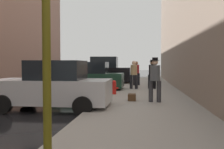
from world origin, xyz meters
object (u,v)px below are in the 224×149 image
(pedestrian_in_tan_coat, at_px, (134,73))
(pedestrian_with_fedora, at_px, (152,73))
(pedestrian_in_red_jacket, at_px, (136,72))
(parked_silver_sedan, at_px, (53,87))
(fire_hydrant, at_px, (114,87))
(duffel_bag, at_px, (132,97))
(pedestrian_with_beanie, at_px, (155,77))
(parked_dark_green_sedan, at_px, (89,77))
(parked_black_suv, at_px, (103,72))

(pedestrian_in_tan_coat, height_order, pedestrian_with_fedora, pedestrian_with_fedora)
(pedestrian_in_red_jacket, bearing_deg, parked_silver_sedan, -106.86)
(fire_hydrant, xyz_separation_m, pedestrian_in_tan_coat, (0.89, 2.86, 0.61))
(parked_silver_sedan, relative_size, pedestrian_with_fedora, 2.37)
(parked_silver_sedan, bearing_deg, pedestrian_with_fedora, 60.94)
(parked_silver_sedan, height_order, fire_hydrant, parked_silver_sedan)
(duffel_bag, bearing_deg, pedestrian_in_red_jacket, 89.96)
(pedestrian_in_red_jacket, relative_size, duffel_bag, 3.89)
(fire_hydrant, distance_m, pedestrian_in_tan_coat, 3.05)
(pedestrian_in_tan_coat, bearing_deg, pedestrian_with_fedora, 12.57)
(pedestrian_in_red_jacket, distance_m, duffel_bag, 7.58)
(duffel_bag, bearing_deg, pedestrian_with_beanie, -17.32)
(pedestrian_in_red_jacket, bearing_deg, duffel_bag, -90.04)
(duffel_bag, bearing_deg, parked_dark_green_sedan, 121.46)
(pedestrian_in_red_jacket, bearing_deg, pedestrian_with_beanie, -83.31)
(parked_dark_green_sedan, xyz_separation_m, fire_hydrant, (1.80, -2.47, -0.35))
(parked_silver_sedan, bearing_deg, parked_black_suv, 90.00)
(pedestrian_with_fedora, xyz_separation_m, duffel_bag, (-1.02, -5.18, -0.85))
(parked_dark_green_sedan, distance_m, pedestrian_in_tan_coat, 2.74)
(pedestrian_in_tan_coat, height_order, pedestrian_in_red_jacket, same)
(pedestrian_with_beanie, bearing_deg, pedestrian_in_tan_coat, 100.95)
(pedestrian_with_beanie, height_order, pedestrian_with_fedora, same)
(parked_dark_green_sedan, bearing_deg, parked_black_suv, 90.00)
(parked_silver_sedan, height_order, pedestrian_in_red_jacket, pedestrian_in_red_jacket)
(parked_black_suv, xyz_separation_m, pedestrian_with_fedora, (3.81, -4.53, 0.10))
(parked_dark_green_sedan, xyz_separation_m, duffel_bag, (2.79, -4.55, -0.56))
(fire_hydrant, xyz_separation_m, pedestrian_with_beanie, (1.91, -2.37, 0.64))
(fire_hydrant, bearing_deg, parked_black_suv, 103.30)
(pedestrian_in_tan_coat, bearing_deg, pedestrian_in_red_jacket, 87.95)
(parked_dark_green_sedan, bearing_deg, fire_hydrant, -53.91)
(parked_silver_sedan, height_order, pedestrian_with_beanie, pedestrian_with_beanie)
(pedestrian_in_red_jacket, distance_m, pedestrian_with_fedora, 2.57)
(pedestrian_with_fedora, bearing_deg, duffel_bag, -101.15)
(pedestrian_in_red_jacket, bearing_deg, pedestrian_with_fedora, -66.69)
(parked_silver_sedan, bearing_deg, fire_hydrant, 64.30)
(pedestrian_with_beanie, relative_size, pedestrian_with_fedora, 1.00)
(pedestrian_in_tan_coat, height_order, duffel_bag, pedestrian_in_tan_coat)
(fire_hydrant, distance_m, pedestrian_in_red_jacket, 5.58)
(fire_hydrant, height_order, pedestrian_in_red_jacket, pedestrian_in_red_jacket)
(pedestrian_with_beanie, bearing_deg, pedestrian_with_fedora, 88.97)
(pedestrian_in_tan_coat, distance_m, pedestrian_in_red_jacket, 2.61)
(parked_dark_green_sedan, height_order, pedestrian_with_beanie, pedestrian_with_beanie)
(pedestrian_in_red_jacket, bearing_deg, parked_black_suv, 142.13)
(parked_silver_sedan, relative_size, pedestrian_with_beanie, 2.37)
(parked_black_suv, distance_m, duffel_bag, 10.13)
(fire_hydrant, height_order, pedestrian_with_fedora, pedestrian_with_fedora)
(pedestrian_with_beanie, distance_m, duffel_bag, 1.29)
(parked_black_suv, relative_size, fire_hydrant, 6.56)
(parked_dark_green_sedan, distance_m, pedestrian_with_fedora, 3.87)
(pedestrian_in_red_jacket, bearing_deg, parked_dark_green_sedan, -133.06)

